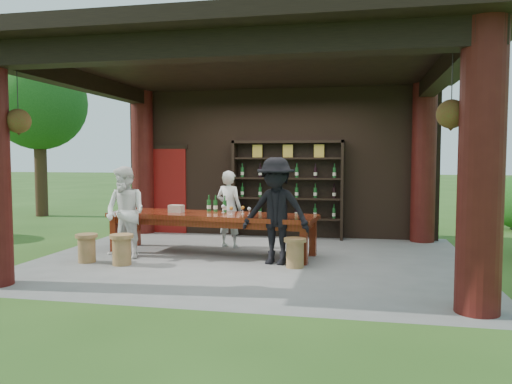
% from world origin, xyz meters
% --- Properties ---
extents(ground, '(90.00, 90.00, 0.00)m').
position_xyz_m(ground, '(0.00, 0.00, 0.00)').
color(ground, '#2D5119').
rests_on(ground, ground).
extents(pavilion, '(7.50, 6.00, 3.60)m').
position_xyz_m(pavilion, '(-0.01, 0.43, 2.13)').
color(pavilion, slate).
rests_on(pavilion, ground).
extents(wine_shelf, '(2.43, 0.37, 2.14)m').
position_xyz_m(wine_shelf, '(0.29, 2.45, 1.08)').
color(wine_shelf, black).
rests_on(wine_shelf, ground).
extents(tasting_table, '(3.93, 1.38, 0.75)m').
position_xyz_m(tasting_table, '(-0.81, 0.33, 0.64)').
color(tasting_table, '#5C200D').
rests_on(tasting_table, ground).
extents(stool_near_left, '(0.39, 0.39, 0.51)m').
position_xyz_m(stool_near_left, '(-2.01, -0.86, 0.27)').
color(stool_near_left, olive).
rests_on(stool_near_left, ground).
extents(stool_near_right, '(0.36, 0.36, 0.48)m').
position_xyz_m(stool_near_right, '(0.82, -0.48, 0.25)').
color(stool_near_right, olive).
rests_on(stool_near_right, ground).
extents(stool_far_left, '(0.37, 0.37, 0.48)m').
position_xyz_m(stool_far_left, '(-2.69, -0.78, 0.26)').
color(stool_far_left, olive).
rests_on(stool_far_left, ground).
extents(host, '(0.63, 0.50, 1.51)m').
position_xyz_m(host, '(-0.68, 1.10, 0.76)').
color(host, silver).
rests_on(host, ground).
extents(guest_woman, '(0.93, 0.82, 1.62)m').
position_xyz_m(guest_woman, '(-2.21, -0.30, 0.81)').
color(guest_woman, white).
rests_on(guest_woman, ground).
extents(guest_man, '(1.24, 0.84, 1.78)m').
position_xyz_m(guest_man, '(0.47, -0.28, 0.89)').
color(guest_man, black).
rests_on(guest_man, ground).
extents(table_bottles, '(0.42, 0.20, 0.31)m').
position_xyz_m(table_bottles, '(-0.81, 0.64, 0.90)').
color(table_bottles, '#194C1E').
rests_on(table_bottles, tasting_table).
extents(table_glasses, '(0.98, 0.41, 0.15)m').
position_xyz_m(table_glasses, '(-0.22, 0.29, 0.82)').
color(table_glasses, silver).
rests_on(table_glasses, tasting_table).
extents(napkin_basket, '(0.28, 0.21, 0.14)m').
position_xyz_m(napkin_basket, '(-1.51, 0.36, 0.82)').
color(napkin_basket, '#BF6672').
rests_on(napkin_basket, tasting_table).
extents(shrubs, '(16.44, 9.05, 1.36)m').
position_xyz_m(shrubs, '(2.17, 1.21, 0.56)').
color(shrubs, '#194C14').
rests_on(shrubs, ground).
extents(trees, '(20.16, 11.24, 4.80)m').
position_xyz_m(trees, '(4.01, 1.48, 3.37)').
color(trees, '#3F2819').
rests_on(trees, ground).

